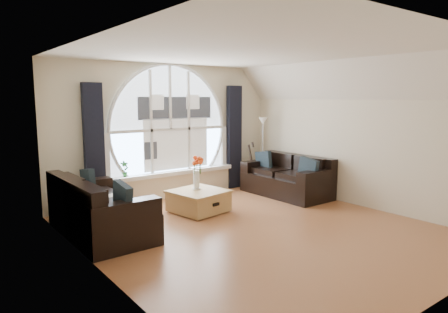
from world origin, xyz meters
TOP-DOWN VIEW (x-y plane):
  - ground at (0.00, 0.00)m, footprint 5.00×5.50m
  - ceiling at (0.00, 0.00)m, footprint 5.00×5.50m
  - wall_back at (0.00, 2.75)m, footprint 5.00×0.01m
  - wall_left at (-2.50, 0.00)m, footprint 0.01×5.50m
  - wall_right at (2.50, 0.00)m, footprint 0.01×5.50m
  - attic_slope at (2.20, 0.00)m, footprint 0.92×5.50m
  - arched_window at (0.00, 2.72)m, footprint 2.60×0.06m
  - window_sill at (0.00, 2.65)m, footprint 2.90×0.22m
  - window_frame at (0.00, 2.69)m, footprint 2.76×0.08m
  - neighbor_house at (0.15, 2.71)m, footprint 1.70×0.02m
  - curtain_left at (-1.60, 2.63)m, footprint 0.35×0.12m
  - curtain_right at (1.60, 2.63)m, footprint 0.35×0.12m
  - sofa_left at (-2.00, 1.29)m, footprint 1.03×2.00m
  - sofa_right at (1.99, 1.36)m, footprint 0.95×1.88m
  - coffee_chest at (-0.18, 1.42)m, footprint 1.02×1.02m
  - throw_blanket at (-1.88, 1.11)m, footprint 0.65×0.65m
  - vase_flowers at (-0.16, 1.50)m, footprint 0.24×0.24m
  - floor_lamp at (2.10, 2.22)m, footprint 0.24×0.24m
  - guitar at (1.84, 2.38)m, footprint 0.42×0.36m
  - potted_plant at (-1.03, 2.65)m, footprint 0.16×0.11m

SIDE VIEW (x-z plane):
  - ground at x=0.00m, z-range -0.01..0.01m
  - coffee_chest at x=-0.18m, z-range 0.00..0.43m
  - sofa_left at x=-2.00m, z-range -0.04..0.84m
  - sofa_right at x=1.99m, z-range -0.02..0.82m
  - throw_blanket at x=-1.88m, z-range 0.45..0.55m
  - window_sill at x=0.00m, z-range 0.47..0.55m
  - guitar at x=1.84m, z-range 0.00..1.06m
  - potted_plant at x=-1.03m, z-range 0.55..0.86m
  - vase_flowers at x=-0.16m, z-range 0.43..1.13m
  - floor_lamp at x=2.10m, z-range 0.00..1.60m
  - curtain_left at x=-1.60m, z-range 0.00..2.30m
  - curtain_right at x=1.60m, z-range 0.00..2.30m
  - wall_back at x=0.00m, z-range 0.00..2.70m
  - wall_left at x=-2.50m, z-range 0.00..2.70m
  - wall_right at x=2.50m, z-range 0.00..2.70m
  - neighbor_house at x=0.15m, z-range 0.75..2.25m
  - arched_window at x=0.00m, z-range 0.55..2.70m
  - window_frame at x=0.00m, z-range 0.55..2.70m
  - attic_slope at x=2.20m, z-range 1.99..2.71m
  - ceiling at x=0.00m, z-range 2.70..2.71m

